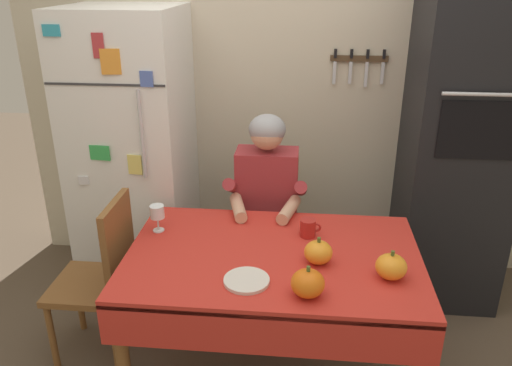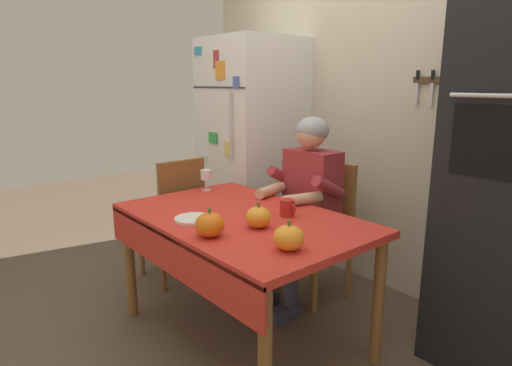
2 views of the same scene
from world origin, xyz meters
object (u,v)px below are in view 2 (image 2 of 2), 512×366
Objects in this scene: serving_tray at (193,219)px; seated_person at (304,196)px; coffee_mug at (287,208)px; wine_glass at (206,176)px; refrigerator at (252,151)px; pumpkin_large at (210,225)px; chair_left_side at (176,215)px; pumpkin_medium at (258,217)px; pumpkin_small at (289,238)px; chair_behind_person at (323,223)px; dining_table at (239,231)px.

seated_person is at bearing 88.76° from serving_tray.
wine_glass reaches higher than coffee_mug.
wine_glass is at bearing -63.54° from refrigerator.
serving_tray is (0.85, -1.11, -0.15)m from refrigerator.
chair_left_side is at bearing 158.72° from pumpkin_large.
chair_left_side is 7.11× the size of pumpkin_medium.
wine_glass is 1.04× the size of pumpkin_small.
pumpkin_large is at bearing -90.11° from coffee_mug.
chair_behind_person is 0.92m from pumpkin_medium.
wine_glass is at bearing 140.35° from serving_tray.
pumpkin_large is (1.06, -0.41, 0.29)m from chair_left_side.
wine_glass is 1.01× the size of pumpkin_large.
refrigerator is 1.29× the size of dining_table.
coffee_mug is at bearing 89.89° from pumpkin_large.
pumpkin_medium is at bearing 163.42° from pumpkin_small.
seated_person reaches higher than pumpkin_medium.
pumpkin_large reaches higher than dining_table.
chair_left_side is 1.47m from pumpkin_small.
refrigerator is 0.93m from seated_person.
chair_behind_person is 1.14m from pumpkin_small.
serving_tray is at bearing -171.21° from pumpkin_small.
serving_tray is at bearing -91.24° from seated_person.
chair_behind_person reaches higher than dining_table.
chair_behind_person is (0.87, -0.09, -0.39)m from refrigerator.
coffee_mug is 0.75× the size of wine_glass.
serving_tray is at bearing -121.02° from coffee_mug.
chair_left_side is 6.78× the size of pumpkin_small.
chair_left_side is at bearing 170.18° from pumpkin_small.
pumpkin_large is at bearing -155.16° from pumpkin_small.
seated_person is 0.68m from wine_glass.
pumpkin_small is at bearing -16.58° from pumpkin_medium.
pumpkin_large is (0.77, -0.49, -0.04)m from wine_glass.
pumpkin_small is (0.61, -0.73, 0.06)m from seated_person.
pumpkin_large is 0.71× the size of serving_tray.
refrigerator is at bearing 137.09° from dining_table.
pumpkin_small is at bearing 24.84° from pumpkin_large.
wine_glass is 0.85m from pumpkin_medium.
chair_behind_person is at bearing 48.77° from wine_glass.
refrigerator is 1.48m from pumpkin_medium.
pumpkin_medium is (1.16, -0.92, -0.11)m from refrigerator.
coffee_mug is at bearing 5.07° from chair_left_side.
chair_left_side is 1.18m from pumpkin_large.
chair_behind_person reaches higher than pumpkin_small.
refrigerator is 12.70× the size of pumpkin_large.
wine_glass is (0.34, -0.69, -0.06)m from refrigerator.
wine_glass is at bearing 147.44° from pumpkin_large.
chair_left_side reaches higher than pumpkin_medium.
serving_tray is (-0.62, -0.10, -0.05)m from pumpkin_small.
pumpkin_medium is 0.37m from serving_tray.
seated_person is 1.34× the size of chair_left_side.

